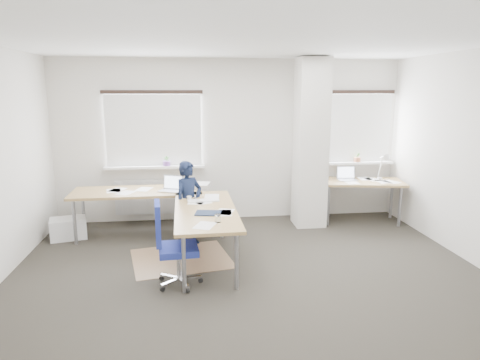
{
  "coord_description": "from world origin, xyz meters",
  "views": [
    {
      "loc": [
        -0.71,
        -4.94,
        2.27
      ],
      "look_at": [
        -0.01,
        0.9,
        1.03
      ],
      "focal_mm": 32.0,
      "sensor_mm": 36.0,
      "label": 1
    }
  ],
  "objects": [
    {
      "name": "ground",
      "position": [
        0.0,
        0.0,
        0.0
      ],
      "size": [
        6.0,
        6.0,
        0.0
      ],
      "primitive_type": "plane",
      "color": "#27241F",
      "rests_on": "ground"
    },
    {
      "name": "room_shell",
      "position": [
        0.18,
        0.45,
        1.75
      ],
      "size": [
        6.04,
        5.04,
        2.82
      ],
      "color": "silver",
      "rests_on": "ground"
    },
    {
      "name": "floor_mat",
      "position": [
        -0.86,
        0.64,
        0.0
      ],
      "size": [
        1.48,
        1.32,
        0.01
      ],
      "primitive_type": "cube",
      "rotation": [
        0.0,
        0.0,
        0.19
      ],
      "color": "#88684A",
      "rests_on": "ground"
    },
    {
      "name": "white_crate",
      "position": [
        -2.61,
        1.7,
        0.16
      ],
      "size": [
        0.61,
        0.49,
        0.32
      ],
      "primitive_type": "cube",
      "rotation": [
        0.0,
        0.0,
        0.26
      ],
      "color": "white",
      "rests_on": "ground"
    },
    {
      "name": "desk_main",
      "position": [
        -0.98,
        1.14,
        0.69
      ],
      "size": [
        2.44,
        2.61,
        0.96
      ],
      "rotation": [
        0.0,
        0.0,
        0.02
      ],
      "color": "olive",
      "rests_on": "ground"
    },
    {
      "name": "desk_side",
      "position": [
        2.26,
        2.0,
        0.69
      ],
      "size": [
        1.5,
        0.93,
        1.22
      ],
      "rotation": [
        0.0,
        0.0,
        -0.17
      ],
      "color": "olive",
      "rests_on": "ground"
    },
    {
      "name": "task_chair",
      "position": [
        -0.9,
        -0.17,
        0.28
      ],
      "size": [
        0.55,
        0.55,
        1.02
      ],
      "rotation": [
        0.0,
        0.0,
        0.08
      ],
      "color": "navy",
      "rests_on": "ground"
    },
    {
      "name": "person",
      "position": [
        -0.74,
        1.2,
        0.63
      ],
      "size": [
        0.55,
        0.52,
        1.26
      ],
      "primitive_type": "imported",
      "rotation": [
        0.0,
        0.0,
        0.67
      ],
      "color": "black",
      "rests_on": "ground"
    }
  ]
}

